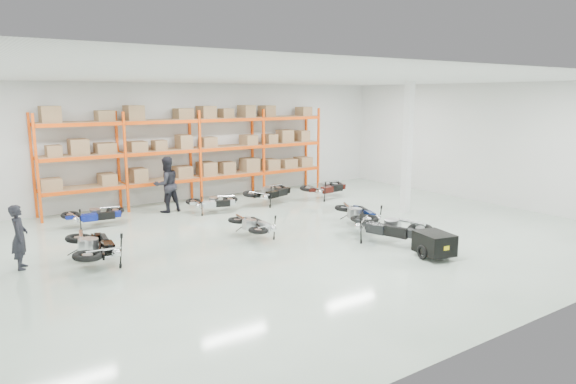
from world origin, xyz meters
TOP-DOWN VIEW (x-y plane):
  - room at (0.00, 0.00)m, footprint 18.00×18.00m
  - pallet_rack at (-0.00, 6.45)m, footprint 11.28×0.98m
  - structural_column at (5.20, 0.50)m, footprint 0.25×0.25m
  - moto_blue_centre at (2.42, -0.18)m, footprint 1.50×2.01m
  - moto_silver_left at (-0.88, 0.63)m, footprint 0.89×1.66m
  - moto_black_far_left at (-5.27, 0.76)m, footprint 1.17×2.04m
  - moto_touring_right at (1.94, -1.92)m, footprint 1.49×2.17m
  - trailer at (1.94, -3.52)m, footprint 0.89×1.58m
  - moto_back_a at (-4.32, 4.55)m, footprint 1.70×0.97m
  - moto_back_b at (-0.39, 4.25)m, footprint 1.73×1.21m
  - moto_back_c at (2.03, 4.37)m, footprint 2.03×1.39m
  - moto_back_d at (4.43, 4.00)m, footprint 1.88×1.05m
  - person_left at (-6.76, 1.47)m, footprint 0.49×0.63m
  - person_back at (-1.66, 5.25)m, footprint 1.04×0.85m

SIDE VIEW (x-z plane):
  - trailer at x=1.94m, z-range 0.05..0.70m
  - moto_back_b at x=-0.39m, z-range -0.03..0.99m
  - moto_silver_left at x=-0.88m, z-range -0.03..1.01m
  - moto_back_a at x=-4.32m, z-range -0.03..1.02m
  - moto_blue_centre at x=2.42m, z-range -0.03..1.14m
  - moto_back_d at x=4.43m, z-range -0.03..1.14m
  - moto_back_c at x=2.03m, z-range -0.03..1.17m
  - moto_black_far_left at x=-5.27m, z-range -0.04..1.22m
  - moto_touring_right at x=1.94m, z-range -0.04..1.25m
  - person_left at x=-6.76m, z-range 0.00..1.55m
  - person_back at x=-1.66m, z-range 0.00..1.95m
  - room at x=0.00m, z-range -6.75..11.25m
  - structural_column at x=5.20m, z-range 0.00..4.50m
  - pallet_rack at x=0.00m, z-range 0.45..4.07m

